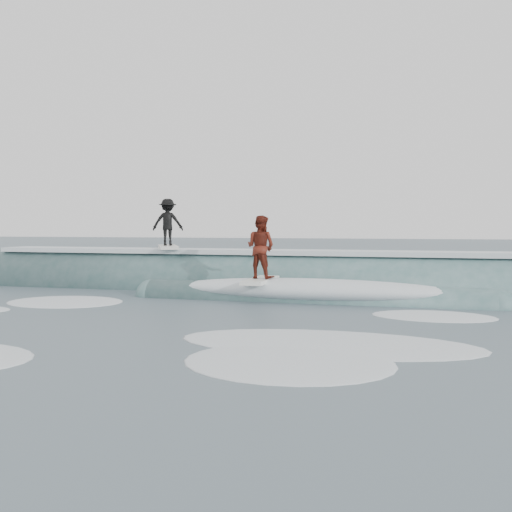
# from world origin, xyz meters

# --- Properties ---
(ground) EXTENTS (160.00, 160.00, 0.00)m
(ground) POSITION_xyz_m (0.00, 0.00, 0.00)
(ground) COLOR #384852
(ground) RESTS_ON ground
(breaking_wave) EXTENTS (22.06, 3.95, 2.35)m
(breaking_wave) POSITION_xyz_m (0.20, 5.24, 0.04)
(breaking_wave) COLOR #385E5D
(breaking_wave) RESTS_ON ground
(surfer_black) EXTENTS (1.41, 2.03, 1.59)m
(surfer_black) POSITION_xyz_m (-3.20, 5.49, 1.99)
(surfer_black) COLOR silver
(surfer_black) RESTS_ON ground
(surfer_red) EXTENTS (0.95, 2.00, 1.77)m
(surfer_red) POSITION_xyz_m (0.46, 3.29, 1.31)
(surfer_red) COLOR white
(surfer_red) RESTS_ON ground
(whitewater) EXTENTS (12.70, 7.98, 0.10)m
(whitewater) POSITION_xyz_m (0.64, -1.50, 0.00)
(whitewater) COLOR silver
(whitewater) RESTS_ON ground
(far_swells) EXTENTS (38.65, 8.65, 0.80)m
(far_swells) POSITION_xyz_m (-2.74, 17.65, 0.00)
(far_swells) COLOR #385E5D
(far_swells) RESTS_ON ground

